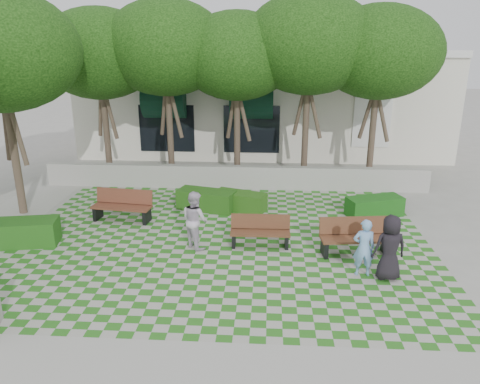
# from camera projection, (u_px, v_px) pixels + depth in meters

# --- Properties ---
(ground) EXTENTS (90.00, 90.00, 0.00)m
(ground) POSITION_uv_depth(u_px,v_px,m) (218.00, 258.00, 12.70)
(ground) COLOR gray
(ground) RESTS_ON ground
(lawn) EXTENTS (12.00, 12.00, 0.00)m
(lawn) POSITION_uv_depth(u_px,v_px,m) (222.00, 242.00, 13.65)
(lawn) COLOR #2B721E
(lawn) RESTS_ON ground
(sidewalk_south) EXTENTS (16.00, 2.00, 0.01)m
(sidewalk_south) POSITION_uv_depth(u_px,v_px,m) (190.00, 377.00, 8.25)
(sidewalk_south) COLOR #9E9B93
(sidewalk_south) RESTS_ON ground
(retaining_wall) EXTENTS (15.00, 0.36, 0.90)m
(retaining_wall) POSITION_uv_depth(u_px,v_px,m) (235.00, 177.00, 18.43)
(retaining_wall) COLOR #9E9B93
(retaining_wall) RESTS_ON ground
(bench_east) EXTENTS (1.98, 0.86, 1.01)m
(bench_east) POSITION_uv_depth(u_px,v_px,m) (355.00, 237.00, 12.81)
(bench_east) COLOR #55311D
(bench_east) RESTS_ON ground
(bench_mid) EXTENTS (1.70, 0.58, 0.89)m
(bench_mid) POSITION_uv_depth(u_px,v_px,m) (260.00, 232.00, 13.33)
(bench_mid) COLOR #4F2D1B
(bench_mid) RESTS_ON ground
(bench_west) EXTENTS (1.98, 0.87, 1.01)m
(bench_west) POSITION_uv_depth(u_px,v_px,m) (123.00, 206.00, 15.18)
(bench_west) COLOR #5B2E1F
(bench_west) RESTS_ON ground
(hedge_east) EXTENTS (1.99, 1.29, 0.65)m
(hedge_east) POSITION_uv_depth(u_px,v_px,m) (374.00, 207.00, 15.60)
(hedge_east) COLOR #164E14
(hedge_east) RESTS_ON ground
(hedge_midright) EXTENTS (1.91, 1.27, 0.62)m
(hedge_midright) POSITION_uv_depth(u_px,v_px,m) (240.00, 201.00, 16.16)
(hedge_midright) COLOR #224D14
(hedge_midright) RESTS_ON ground
(hedge_midleft) EXTENTS (2.10, 1.28, 0.69)m
(hedge_midleft) POSITION_uv_depth(u_px,v_px,m) (206.00, 200.00, 16.17)
(hedge_midleft) COLOR #1D4913
(hedge_midleft) RESTS_ON ground
(hedge_west) EXTENTS (2.21, 1.21, 0.73)m
(hedge_west) POSITION_uv_depth(u_px,v_px,m) (20.00, 233.00, 13.41)
(hedge_west) COLOR #1B4E14
(hedge_west) RESTS_ON ground
(person_blue) EXTENTS (0.55, 0.36, 1.50)m
(person_blue) POSITION_uv_depth(u_px,v_px,m) (364.00, 248.00, 11.56)
(person_blue) COLOR #7CAEE3
(person_blue) RESTS_ON ground
(person_dark) EXTENTS (0.89, 0.65, 1.66)m
(person_dark) POSITION_uv_depth(u_px,v_px,m) (390.00, 248.00, 11.37)
(person_dark) COLOR black
(person_dark) RESTS_ON ground
(person_white) EXTENTS (1.01, 1.01, 1.66)m
(person_white) POSITION_uv_depth(u_px,v_px,m) (195.00, 220.00, 13.13)
(person_white) COLOR silver
(person_white) RESTS_ON ground
(tree_row) EXTENTS (17.70, 13.40, 7.41)m
(tree_row) POSITION_uv_depth(u_px,v_px,m) (182.00, 52.00, 16.81)
(tree_row) COLOR #47382B
(tree_row) RESTS_ON ground
(building) EXTENTS (18.00, 8.92, 5.15)m
(building) POSITION_uv_depth(u_px,v_px,m) (263.00, 99.00, 25.19)
(building) COLOR silver
(building) RESTS_ON ground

